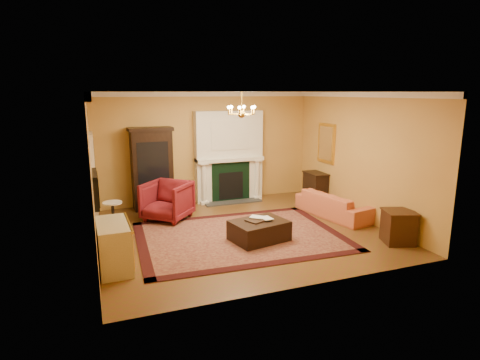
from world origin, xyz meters
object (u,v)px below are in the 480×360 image
pedestal_table (113,216)px  leather_ottoman (259,231)px  commode (114,246)px  china_cabinet (152,170)px  console_table (315,188)px  coral_sofa (334,201)px  end_table (398,228)px  wingback_armchair (167,199)px

pedestal_table → leather_ottoman: (2.77, -1.44, -0.20)m
commode → china_cabinet: bearing=69.6°
commode → leather_ottoman: bearing=5.2°
commode → console_table: 6.08m
china_cabinet → pedestal_table: size_ratio=2.82×
pedestal_table → coral_sofa: 5.18m
commode → coral_sofa: bearing=11.7°
commode → console_table: size_ratio=1.38×
pedestal_table → leather_ottoman: 3.13m
end_table → commode: bearing=172.1°
commode → console_table: commode is taller
wingback_armchair → console_table: (4.15, 0.16, -0.11)m
coral_sofa → end_table: coral_sofa is taller
pedestal_table → commode: 1.77m
pedestal_table → end_table: (5.36, -2.53, -0.10)m
china_cabinet → console_table: 4.45m
wingback_armchair → end_table: size_ratio=1.59×
china_cabinet → coral_sofa: (4.05, -2.27, -0.62)m
end_table → console_table: bearing=89.0°
wingback_armchair → leather_ottoman: size_ratio=0.93×
commode → end_table: bearing=-9.4°
china_cabinet → console_table: size_ratio=2.55×
china_cabinet → end_table: size_ratio=3.17×
commode → wingback_armchair: bearing=59.0°
console_table → leather_ottoman: size_ratio=0.73×
china_cabinet → leather_ottoman: (1.66, -3.16, -0.80)m
pedestal_table → commode: commode is taller
pedestal_table → console_table: bearing=8.3°
china_cabinet → pedestal_table: bearing=-125.3°
wingback_armchair → pedestal_table: 1.42m
wingback_armchair → pedestal_table: (-1.27, -0.63, -0.09)m
console_table → end_table: bearing=-90.3°
china_cabinet → console_table: (4.31, -0.93, -0.62)m
commode → leather_ottoman: commode is taller
console_table → leather_ottoman: bearing=-139.2°
commode → end_table: commode is taller
commode → end_table: 5.50m
china_cabinet → pedestal_table: china_cabinet is taller
pedestal_table → commode: bearing=-93.0°
coral_sofa → leather_ottoman: size_ratio=1.85×
china_cabinet → console_table: china_cabinet is taller
leather_ottoman → console_table: bearing=28.3°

